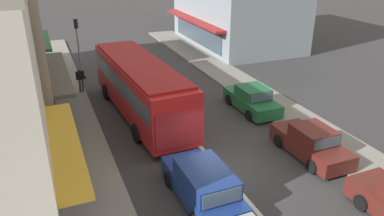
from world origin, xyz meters
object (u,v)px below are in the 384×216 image
parked_sedan_kerb_second (311,143)px  pedestrian_with_handbag_near (81,78)px  traffic_light_downstreet (77,37)px  parked_sedan_kerb_third (252,100)px  city_bus (140,85)px  wagon_adjacent_lane_lead (203,185)px

parked_sedan_kerb_second → pedestrian_with_handbag_near: size_ratio=2.58×
pedestrian_with_handbag_near → traffic_light_downstreet: bearing=83.3°
parked_sedan_kerb_second → parked_sedan_kerb_third: bearing=88.0°
traffic_light_downstreet → pedestrian_with_handbag_near: size_ratio=2.58×
traffic_light_downstreet → parked_sedan_kerb_second: bearing=-63.1°
parked_sedan_kerb_third → city_bus: bearing=164.6°
pedestrian_with_handbag_near → wagon_adjacent_lane_lead: bearing=-78.3°
city_bus → parked_sedan_kerb_third: city_bus is taller
wagon_adjacent_lane_lead → parked_sedan_kerb_second: (6.02, 1.24, -0.08)m
parked_sedan_kerb_third → traffic_light_downstreet: (-8.54, 10.81, 2.19)m
city_bus → parked_sedan_kerb_third: size_ratio=2.60×
pedestrian_with_handbag_near → parked_sedan_kerb_second: bearing=-54.4°
parked_sedan_kerb_second → city_bus: bearing=129.4°
city_bus → parked_sedan_kerb_third: bearing=-15.4°
parked_sedan_kerb_second → parked_sedan_kerb_third: 5.67m
parked_sedan_kerb_third → pedestrian_with_handbag_near: (-9.03, 6.65, 0.40)m
parked_sedan_kerb_third → wagon_adjacent_lane_lead: bearing=-132.0°
wagon_adjacent_lane_lead → pedestrian_with_handbag_near: bearing=101.7°
parked_sedan_kerb_second → pedestrian_with_handbag_near: bearing=125.6°
wagon_adjacent_lane_lead → traffic_light_downstreet: (-2.32, 17.71, 2.11)m
city_bus → wagon_adjacent_lane_lead: city_bus is taller
wagon_adjacent_lane_lead → parked_sedan_kerb_second: bearing=11.6°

